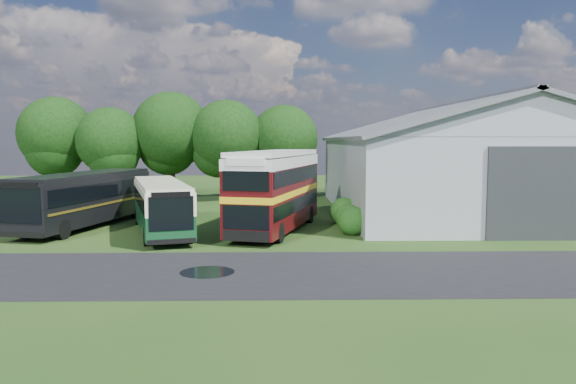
{
  "coord_description": "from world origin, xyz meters",
  "views": [
    {
      "loc": [
        1.28,
        -25.24,
        5.31
      ],
      "look_at": [
        1.99,
        8.0,
        2.24
      ],
      "focal_mm": 35.0,
      "sensor_mm": 36.0,
      "label": 1
    }
  ],
  "objects_px": {
    "storage_shed": "(461,156)",
    "bus_green_single": "(161,206)",
    "bus_maroon_double": "(276,191)",
    "bus_dark_single": "(85,198)"
  },
  "relations": [
    {
      "from": "bus_maroon_double",
      "to": "bus_dark_single",
      "type": "relative_size",
      "value": 0.91
    },
    {
      "from": "storage_shed",
      "to": "bus_dark_single",
      "type": "xyz_separation_m",
      "value": [
        -25.43,
        -6.76,
        -2.4
      ]
    },
    {
      "from": "bus_dark_single",
      "to": "bus_green_single",
      "type": "bearing_deg",
      "value": -12.92
    },
    {
      "from": "bus_maroon_double",
      "to": "bus_dark_single",
      "type": "xyz_separation_m",
      "value": [
        -11.69,
        1.83,
        -0.58
      ]
    },
    {
      "from": "bus_green_single",
      "to": "bus_dark_single",
      "type": "distance_m",
      "value": 5.69
    },
    {
      "from": "storage_shed",
      "to": "bus_green_single",
      "type": "xyz_separation_m",
      "value": [
        -20.31,
        -9.23,
        -2.59
      ]
    },
    {
      "from": "storage_shed",
      "to": "bus_maroon_double",
      "type": "height_order",
      "value": "storage_shed"
    },
    {
      "from": "bus_maroon_double",
      "to": "bus_green_single",
      "type": "bearing_deg",
      "value": -158.76
    },
    {
      "from": "bus_green_single",
      "to": "bus_maroon_double",
      "type": "height_order",
      "value": "bus_maroon_double"
    },
    {
      "from": "storage_shed",
      "to": "bus_green_single",
      "type": "height_order",
      "value": "storage_shed"
    }
  ]
}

